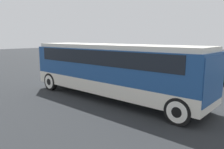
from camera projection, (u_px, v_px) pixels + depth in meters
name	position (u px, v px, depth m)	size (l,w,h in m)	color
ground_plane	(112.00, 98.00, 12.32)	(120.00, 120.00, 0.00)	#26282B
tour_bus	(113.00, 66.00, 11.95)	(10.73, 2.65, 3.01)	silver
parked_car_near	(168.00, 77.00, 14.94)	(4.29, 1.81, 1.38)	navy
parked_car_far	(115.00, 67.00, 20.13)	(4.10, 1.90, 1.41)	black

